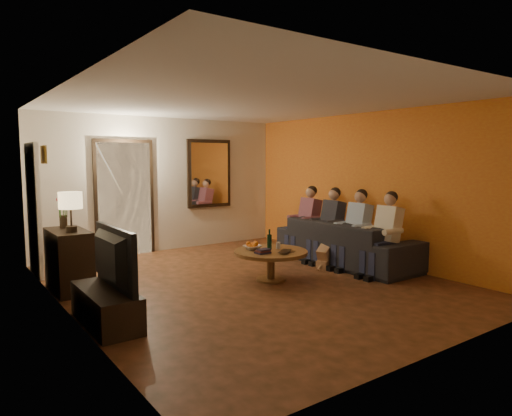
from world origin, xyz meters
TOP-DOWN VIEW (x-y plane):
  - floor at (0.00, 0.00)m, footprint 5.00×6.00m
  - ceiling at (0.00, 0.00)m, footprint 5.00×6.00m
  - back_wall at (0.00, 3.00)m, footprint 5.00×0.02m
  - front_wall at (0.00, -3.00)m, footprint 5.00×0.02m
  - left_wall at (-2.50, 0.00)m, footprint 0.02×6.00m
  - right_wall at (2.50, 0.00)m, footprint 0.02×6.00m
  - orange_accent at (2.49, 0.00)m, footprint 0.01×6.00m
  - kitchen_doorway at (-0.80, 2.98)m, footprint 1.00×0.06m
  - door_trim at (-0.80, 2.97)m, footprint 1.12×0.04m
  - fridge_glimpse at (-0.55, 2.98)m, footprint 0.45×0.03m
  - mirror_frame at (1.00, 2.96)m, footprint 1.00×0.05m
  - mirror_glass at (1.00, 2.93)m, footprint 0.86×0.02m
  - white_door at (-2.46, 2.30)m, footprint 0.06×0.85m
  - framed_art at (-2.47, 1.30)m, footprint 0.03×0.28m
  - art_canvas at (-2.46, 1.30)m, footprint 0.01×0.22m
  - dresser at (-2.25, 1.12)m, footprint 0.45×0.94m
  - table_lamp at (-2.25, 0.90)m, footprint 0.30×0.30m
  - flower_vase at (-2.25, 1.34)m, footprint 0.14×0.14m
  - tv_stand at (-2.25, -0.48)m, footprint 0.45×1.17m
  - tv at (-2.25, -0.48)m, footprint 1.16×0.15m
  - sofa at (2.02, 0.05)m, footprint 2.58×1.01m
  - person_a at (1.92, -0.85)m, footprint 0.60×0.40m
  - person_b at (1.92, -0.25)m, footprint 0.60×0.40m
  - person_c at (1.92, 0.35)m, footprint 0.60×0.40m
  - person_d at (1.92, 0.95)m, footprint 0.60×0.40m
  - dog at (1.58, 0.06)m, footprint 0.61×0.45m
  - coffee_table at (0.31, -0.07)m, footprint 1.36×1.36m
  - bowl at (0.13, 0.15)m, footprint 0.26×0.26m
  - oranges at (0.13, 0.15)m, footprint 0.20×0.20m
  - wine_bottle at (0.36, 0.03)m, footprint 0.07×0.07m
  - wine_glass at (0.49, -0.02)m, footprint 0.06×0.06m
  - book_stack at (0.09, -0.17)m, footprint 0.20×0.15m
  - laptop at (0.41, -0.35)m, footprint 0.39×0.37m

SIDE VIEW (x-z plane):
  - floor at x=0.00m, z-range -0.01..0.01m
  - tv_stand at x=-2.25m, z-range 0.00..0.39m
  - coffee_table at x=0.31m, z-range 0.00..0.45m
  - dog at x=1.58m, z-range 0.00..0.56m
  - sofa at x=2.02m, z-range 0.00..0.75m
  - dresser at x=-2.25m, z-range 0.00..0.84m
  - laptop at x=0.41m, z-range 0.45..0.48m
  - bowl at x=0.13m, z-range 0.45..0.51m
  - book_stack at x=0.09m, z-range 0.45..0.52m
  - wine_glass at x=0.49m, z-range 0.45..0.55m
  - oranges at x=0.13m, z-range 0.51..0.59m
  - person_a at x=1.92m, z-range 0.00..1.20m
  - person_b at x=1.92m, z-range 0.00..1.20m
  - person_c at x=1.92m, z-range 0.00..1.20m
  - person_d at x=1.92m, z-range 0.00..1.20m
  - wine_bottle at x=0.36m, z-range 0.45..0.76m
  - tv at x=-2.25m, z-range 0.39..1.06m
  - fridge_glimpse at x=-0.55m, z-range 0.05..1.75m
  - white_door at x=-2.46m, z-range 0.00..2.04m
  - kitchen_doorway at x=-0.80m, z-range 0.00..2.10m
  - door_trim at x=-0.80m, z-range -0.06..2.16m
  - flower_vase at x=-2.25m, z-range 0.84..1.28m
  - table_lamp at x=-2.25m, z-range 0.84..1.38m
  - back_wall at x=0.00m, z-range 0.00..2.60m
  - front_wall at x=0.00m, z-range 0.00..2.60m
  - left_wall at x=-2.50m, z-range 0.00..2.60m
  - right_wall at x=2.50m, z-range 0.00..2.60m
  - orange_accent at x=2.49m, z-range 0.00..2.60m
  - mirror_frame at x=1.00m, z-range 0.80..2.20m
  - mirror_glass at x=1.00m, z-range 0.87..2.13m
  - framed_art at x=-2.47m, z-range 1.73..1.97m
  - art_canvas at x=-2.46m, z-range 1.76..1.94m
  - ceiling at x=0.00m, z-range 2.60..2.60m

